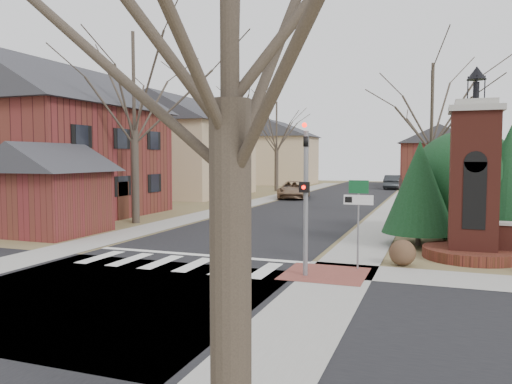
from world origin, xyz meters
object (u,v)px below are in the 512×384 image
at_px(sign_post, 358,206).
at_px(pickup_truck, 294,190).
at_px(traffic_signal_pole, 306,187).
at_px(brick_gate_monument, 473,195).
at_px(distant_car, 393,182).

distance_m(sign_post, pickup_truck, 26.55).
relative_size(sign_post, pickup_truck, 0.53).
xyz_separation_m(traffic_signal_pole, pickup_truck, (-7.70, 26.36, -1.87)).
height_order(sign_post, brick_gate_monument, brick_gate_monument).
relative_size(traffic_signal_pole, distant_car, 0.97).
height_order(sign_post, pickup_truck, sign_post).
bearing_deg(sign_post, distant_car, 93.10).
height_order(sign_post, distant_car, sign_post).
bearing_deg(brick_gate_monument, pickup_truck, 119.47).
bearing_deg(brick_gate_monument, sign_post, -138.58).
bearing_deg(distant_car, brick_gate_monument, 99.52).
xyz_separation_m(sign_post, pickup_truck, (-8.99, 24.95, -1.23)).
bearing_deg(distant_car, traffic_signal_pole, 92.27).
bearing_deg(traffic_signal_pole, brick_gate_monument, 43.24).
relative_size(traffic_signal_pole, pickup_truck, 0.87).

